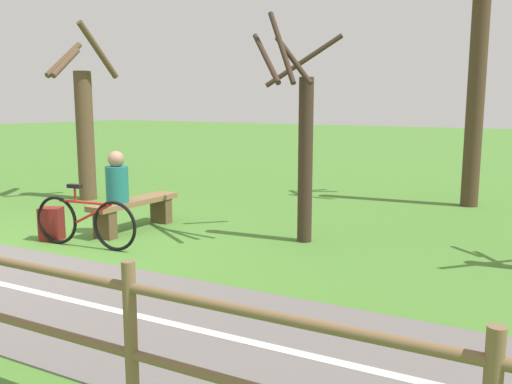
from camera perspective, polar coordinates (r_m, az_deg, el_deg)
ground_plane at (r=7.69m, az=-22.08°, el=-5.83°), size 80.00×80.00×0.00m
paved_path at (r=4.49m, az=1.05°, el=-15.94°), size 4.63×36.07×0.02m
path_centre_line at (r=4.48m, az=1.05°, el=-15.82°), size 2.27×31.93×0.00m
bench at (r=8.47m, az=-12.63°, el=-1.74°), size 1.62×0.39×0.48m
person_seated at (r=8.16m, az=-14.37°, el=1.26°), size 0.33×0.33×0.76m
bicycle at (r=7.63m, az=-17.50°, el=-2.97°), size 0.32×1.61×0.85m
backpack at (r=8.22m, az=-20.64°, el=-3.16°), size 0.36×0.37×0.47m
fence_roadside at (r=3.36m, az=-13.01°, el=-13.87°), size 1.11×15.58×1.03m
tree_by_path at (r=10.89m, az=22.05°, el=11.37°), size 1.43×1.18×5.25m
tree_near_bench at (r=7.48m, az=4.80°, el=5.40°), size 1.62×1.09×3.14m
tree_far_right at (r=11.33m, az=-17.57°, el=6.67°), size 1.07×1.10×3.41m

